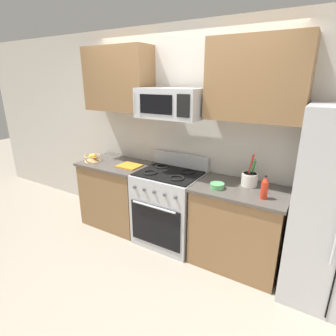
{
  "coord_description": "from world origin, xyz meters",
  "views": [
    {
      "loc": [
        1.55,
        -1.89,
        1.99
      ],
      "look_at": [
        0.06,
        0.57,
        1.03
      ],
      "focal_mm": 28.62,
      "sensor_mm": 36.0,
      "label": 1
    }
  ],
  "objects_px": {
    "utensil_crock": "(250,179)",
    "bottle_hot_sauce": "(265,188)",
    "range_oven": "(169,207)",
    "microwave": "(171,103)",
    "cutting_board": "(129,166)",
    "prep_bowl": "(217,185)",
    "fruit_basket": "(92,158)"
  },
  "relations": [
    {
      "from": "fruit_basket",
      "to": "bottle_hot_sauce",
      "type": "relative_size",
      "value": 0.95
    },
    {
      "from": "range_oven",
      "to": "microwave",
      "type": "distance_m",
      "value": 1.26
    },
    {
      "from": "range_oven",
      "to": "fruit_basket",
      "type": "bearing_deg",
      "value": -175.19
    },
    {
      "from": "utensil_crock",
      "to": "bottle_hot_sauce",
      "type": "height_order",
      "value": "utensil_crock"
    },
    {
      "from": "range_oven",
      "to": "fruit_basket",
      "type": "xyz_separation_m",
      "value": [
        -1.18,
        -0.1,
        0.48
      ]
    },
    {
      "from": "bottle_hot_sauce",
      "to": "prep_bowl",
      "type": "height_order",
      "value": "bottle_hot_sauce"
    },
    {
      "from": "microwave",
      "to": "utensil_crock",
      "type": "height_order",
      "value": "microwave"
    },
    {
      "from": "microwave",
      "to": "cutting_board",
      "type": "height_order",
      "value": "microwave"
    },
    {
      "from": "microwave",
      "to": "prep_bowl",
      "type": "xyz_separation_m",
      "value": [
        0.65,
        -0.15,
        -0.79
      ]
    },
    {
      "from": "range_oven",
      "to": "prep_bowl",
      "type": "bearing_deg",
      "value": -10.54
    },
    {
      "from": "microwave",
      "to": "prep_bowl",
      "type": "height_order",
      "value": "microwave"
    },
    {
      "from": "bottle_hot_sauce",
      "to": "cutting_board",
      "type": "bearing_deg",
      "value": 176.58
    },
    {
      "from": "range_oven",
      "to": "utensil_crock",
      "type": "distance_m",
      "value": 1.06
    },
    {
      "from": "cutting_board",
      "to": "prep_bowl",
      "type": "distance_m",
      "value": 1.24
    },
    {
      "from": "fruit_basket",
      "to": "prep_bowl",
      "type": "relative_size",
      "value": 1.49
    },
    {
      "from": "bottle_hot_sauce",
      "to": "utensil_crock",
      "type": "bearing_deg",
      "value": 128.87
    },
    {
      "from": "range_oven",
      "to": "utensil_crock",
      "type": "bearing_deg",
      "value": 7.81
    },
    {
      "from": "utensil_crock",
      "to": "fruit_basket",
      "type": "bearing_deg",
      "value": -173.88
    },
    {
      "from": "utensil_crock",
      "to": "prep_bowl",
      "type": "relative_size",
      "value": 2.29
    },
    {
      "from": "cutting_board",
      "to": "bottle_hot_sauce",
      "type": "bearing_deg",
      "value": -3.42
    },
    {
      "from": "bottle_hot_sauce",
      "to": "prep_bowl",
      "type": "bearing_deg",
      "value": 178.94
    },
    {
      "from": "range_oven",
      "to": "microwave",
      "type": "xyz_separation_m",
      "value": [
        -0.0,
        0.03,
        1.26
      ]
    },
    {
      "from": "cutting_board",
      "to": "prep_bowl",
      "type": "xyz_separation_m",
      "value": [
        1.24,
        -0.09,
        0.02
      ]
    },
    {
      "from": "range_oven",
      "to": "microwave",
      "type": "bearing_deg",
      "value": 90.05
    },
    {
      "from": "fruit_basket",
      "to": "cutting_board",
      "type": "xyz_separation_m",
      "value": [
        0.59,
        0.07,
        -0.04
      ]
    },
    {
      "from": "fruit_basket",
      "to": "prep_bowl",
      "type": "xyz_separation_m",
      "value": [
        1.83,
        -0.02,
        -0.02
      ]
    },
    {
      "from": "range_oven",
      "to": "cutting_board",
      "type": "distance_m",
      "value": 0.74
    },
    {
      "from": "microwave",
      "to": "range_oven",
      "type": "bearing_deg",
      "value": -89.95
    },
    {
      "from": "range_oven",
      "to": "cutting_board",
      "type": "relative_size",
      "value": 3.84
    },
    {
      "from": "microwave",
      "to": "prep_bowl",
      "type": "bearing_deg",
      "value": -12.84
    },
    {
      "from": "bottle_hot_sauce",
      "to": "range_oven",
      "type": "bearing_deg",
      "value": 173.39
    },
    {
      "from": "range_oven",
      "to": "prep_bowl",
      "type": "relative_size",
      "value": 7.32
    }
  ]
}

